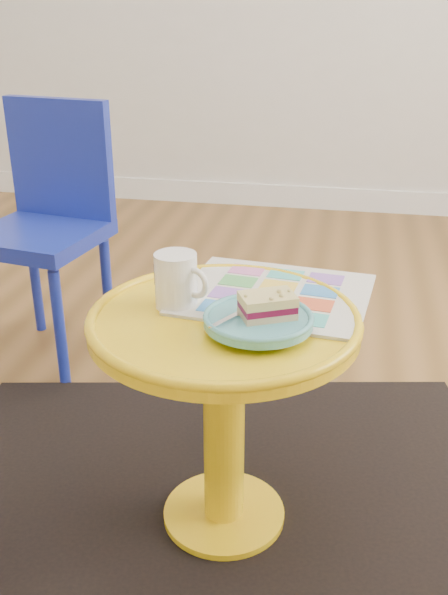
% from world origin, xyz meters
% --- Properties ---
extents(floor, '(4.00, 4.00, 0.00)m').
position_xyz_m(floor, '(0.00, 0.00, 0.00)').
color(floor, brown).
rests_on(floor, ground).
extents(room_walls, '(4.00, 4.00, 4.00)m').
position_xyz_m(room_walls, '(-0.99, 0.99, 0.06)').
color(room_walls, silver).
rests_on(room_walls, ground).
extents(rug, '(1.49, 1.33, 0.01)m').
position_xyz_m(rug, '(0.18, -0.42, 0.00)').
color(rug, black).
rests_on(rug, ground).
extents(side_table, '(0.51, 0.51, 0.49)m').
position_xyz_m(side_table, '(0.18, -0.42, 0.35)').
color(side_table, yellow).
rests_on(side_table, ground).
extents(chair, '(0.39, 0.39, 0.77)m').
position_xyz_m(chair, '(-0.49, 0.26, 0.44)').
color(chair, '#1929A4').
rests_on(chair, ground).
extents(newspaper, '(0.40, 0.35, 0.01)m').
position_xyz_m(newspaper, '(0.26, -0.30, 0.49)').
color(newspaper, silver).
rests_on(newspaper, side_table).
extents(mug, '(0.11, 0.08, 0.11)m').
position_xyz_m(mug, '(0.08, -0.39, 0.54)').
color(mug, white).
rests_on(mug, side_table).
extents(plate, '(0.20, 0.20, 0.02)m').
position_xyz_m(plate, '(0.25, -0.46, 0.51)').
color(plate, '#53A7B0').
rests_on(plate, newspaper).
extents(cake_slice, '(0.11, 0.10, 0.04)m').
position_xyz_m(cake_slice, '(0.26, -0.46, 0.54)').
color(cake_slice, '#D3BC8C').
rests_on(cake_slice, plate).
extents(fork, '(0.08, 0.13, 0.00)m').
position_xyz_m(fork, '(0.21, -0.46, 0.52)').
color(fork, silver).
rests_on(fork, plate).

